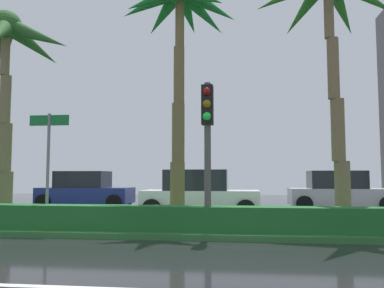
# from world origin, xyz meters

# --- Properties ---
(ground_plane) EXTENTS (90.00, 42.00, 0.10)m
(ground_plane) POSITION_xyz_m (0.00, 9.00, -0.05)
(ground_plane) COLOR black
(median_strip) EXTENTS (85.50, 4.00, 0.15)m
(median_strip) POSITION_xyz_m (0.00, 8.00, 0.07)
(median_strip) COLOR #2D6B33
(median_strip) RESTS_ON ground_plane
(median_hedge) EXTENTS (76.50, 0.70, 0.60)m
(median_hedge) POSITION_xyz_m (0.00, 6.60, 0.45)
(median_hedge) COLOR #1E6028
(median_hedge) RESTS_ON median_strip
(palm_tree_centre_left) EXTENTS (3.98, 3.78, 6.41)m
(palm_tree_centre_left) POSITION_xyz_m (-2.53, 8.06, 5.31)
(palm_tree_centre_left) COLOR #6E6343
(palm_tree_centre_left) RESTS_ON median_strip
(palm_tree_centre) EXTENTS (3.76, 3.77, 7.49)m
(palm_tree_centre) POSITION_xyz_m (2.80, 8.59, 6.29)
(palm_tree_centre) COLOR brown
(palm_tree_centre) RESTS_ON median_strip
(palm_tree_centre_right) EXTENTS (4.27, 4.06, 7.53)m
(palm_tree_centre_right) POSITION_xyz_m (7.14, 8.31, 6.21)
(palm_tree_centre_right) COLOR brown
(palm_tree_centre_right) RESTS_ON median_strip
(traffic_signal_median_right) EXTENTS (0.28, 0.43, 3.60)m
(traffic_signal_median_right) POSITION_xyz_m (3.82, 6.42, 2.63)
(traffic_signal_median_right) COLOR #4C4C47
(traffic_signal_median_right) RESTS_ON median_strip
(street_name_sign) EXTENTS (1.10, 0.08, 3.00)m
(street_name_sign) POSITION_xyz_m (-0.48, 6.95, 2.08)
(street_name_sign) COLOR slate
(street_name_sign) RESTS_ON median_strip
(car_in_traffic_second) EXTENTS (4.30, 2.02, 1.72)m
(car_in_traffic_second) POSITION_xyz_m (-2.68, 15.03, 0.83)
(car_in_traffic_second) COLOR navy
(car_in_traffic_second) RESTS_ON ground_plane
(car_in_traffic_third) EXTENTS (4.30, 2.02, 1.72)m
(car_in_traffic_third) POSITION_xyz_m (3.06, 11.80, 0.83)
(car_in_traffic_third) COLOR white
(car_in_traffic_third) RESTS_ON ground_plane
(car_in_traffic_fourth) EXTENTS (4.30, 2.02, 1.72)m
(car_in_traffic_fourth) POSITION_xyz_m (8.79, 14.95, 0.83)
(car_in_traffic_fourth) COLOR silver
(car_in_traffic_fourth) RESTS_ON ground_plane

